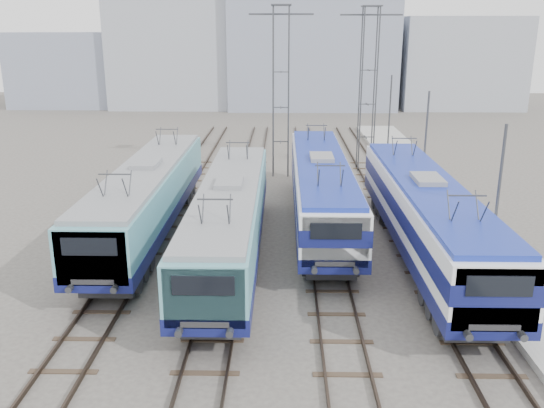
{
  "coord_description": "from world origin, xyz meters",
  "views": [
    {
      "loc": [
        0.18,
        -19.75,
        10.41
      ],
      "look_at": [
        -0.34,
        7.0,
        2.26
      ],
      "focal_mm": 38.0,
      "sensor_mm": 36.0,
      "label": 1
    }
  ],
  "objects": [
    {
      "name": "ground",
      "position": [
        0.0,
        0.0,
        0.0
      ],
      "size": [
        160.0,
        160.0,
        0.0
      ],
      "primitive_type": "plane",
      "color": "#514C47"
    },
    {
      "name": "platform",
      "position": [
        10.2,
        8.0,
        0.15
      ],
      "size": [
        4.0,
        70.0,
        0.3
      ],
      "primitive_type": "cube",
      "color": "#9E9E99",
      "rests_on": "ground"
    },
    {
      "name": "locomotive_far_left",
      "position": [
        -6.75,
        8.4,
        2.3
      ],
      "size": [
        2.93,
        18.49,
        3.48
      ],
      "color": "#111552",
      "rests_on": "ground"
    },
    {
      "name": "locomotive_center_left",
      "position": [
        -2.25,
        5.13,
        2.24
      ],
      "size": [
        2.84,
        17.96,
        3.38
      ],
      "color": "#111552",
      "rests_on": "ground"
    },
    {
      "name": "locomotive_center_right",
      "position": [
        2.25,
        10.27,
        2.34
      ],
      "size": [
        2.91,
        18.39,
        3.46
      ],
      "color": "#111552",
      "rests_on": "ground"
    },
    {
      "name": "locomotive_far_right",
      "position": [
        6.75,
        5.43,
        2.38
      ],
      "size": [
        2.96,
        18.7,
        3.52
      ],
      "color": "#111552",
      "rests_on": "ground"
    },
    {
      "name": "catenary_tower_west",
      "position": [
        0.0,
        22.0,
        6.64
      ],
      "size": [
        4.5,
        1.2,
        12.0
      ],
      "color": "#3F4247",
      "rests_on": "ground"
    },
    {
      "name": "catenary_tower_east",
      "position": [
        6.5,
        24.0,
        6.64
      ],
      "size": [
        4.5,
        1.2,
        12.0
      ],
      "color": "#3F4247",
      "rests_on": "ground"
    },
    {
      "name": "mast_front",
      "position": [
        8.6,
        2.0,
        3.5
      ],
      "size": [
        0.12,
        0.12,
        7.0
      ],
      "primitive_type": "cylinder",
      "color": "#3F4247",
      "rests_on": "ground"
    },
    {
      "name": "mast_mid",
      "position": [
        8.6,
        14.0,
        3.5
      ],
      "size": [
        0.12,
        0.12,
        7.0
      ],
      "primitive_type": "cylinder",
      "color": "#3F4247",
      "rests_on": "ground"
    },
    {
      "name": "mast_rear",
      "position": [
        8.6,
        26.0,
        3.5
      ],
      "size": [
        0.12,
        0.12,
        7.0
      ],
      "primitive_type": "cylinder",
      "color": "#3F4247",
      "rests_on": "ground"
    },
    {
      "name": "building_west",
      "position": [
        -14.0,
        62.0,
        7.0
      ],
      "size": [
        18.0,
        12.0,
        14.0
      ],
      "primitive_type": "cube",
      "color": "#9AA0AC",
      "rests_on": "ground"
    },
    {
      "name": "building_center",
      "position": [
        4.0,
        62.0,
        9.0
      ],
      "size": [
        22.0,
        14.0,
        18.0
      ],
      "primitive_type": "cube",
      "color": "#858DA2",
      "rests_on": "ground"
    },
    {
      "name": "building_east",
      "position": [
        24.0,
        62.0,
        6.0
      ],
      "size": [
        16.0,
        12.0,
        12.0
      ],
      "primitive_type": "cube",
      "color": "#9AA0AC",
      "rests_on": "ground"
    },
    {
      "name": "building_far_west",
      "position": [
        -30.0,
        62.0,
        5.0
      ],
      "size": [
        14.0,
        10.0,
        10.0
      ],
      "primitive_type": "cube",
      "color": "#858DA2",
      "rests_on": "ground"
    }
  ]
}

